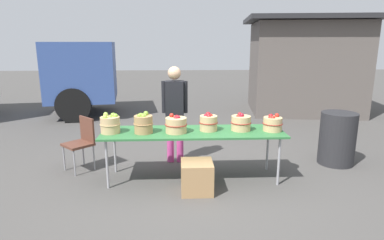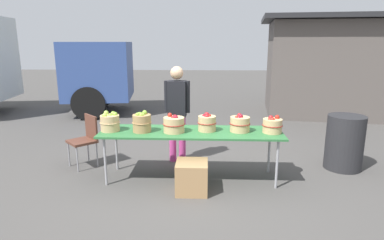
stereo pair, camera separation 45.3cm
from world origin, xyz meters
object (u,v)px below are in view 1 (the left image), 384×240
at_px(apple_basket_green_1, 143,123).
at_px(market_table, 193,134).
at_px(apple_basket_green_0, 110,124).
at_px(trash_barrel, 337,138).
at_px(apple_basket_red_2, 241,123).
at_px(vendor_adult, 175,107).
at_px(apple_basket_red_3, 273,123).
at_px(apple_basket_red_0, 176,125).
at_px(folding_chair, 82,139).
at_px(produce_crate, 197,177).
at_px(apple_basket_red_1, 209,122).

bearing_deg(apple_basket_green_1, market_table, 4.68).
distance_m(apple_basket_green_0, trash_barrel, 3.76).
height_order(apple_basket_red_2, vendor_adult, vendor_adult).
distance_m(apple_basket_red_3, vendor_adult, 1.65).
bearing_deg(apple_basket_red_0, apple_basket_red_3, 1.43).
xyz_separation_m(apple_basket_green_1, apple_basket_red_2, (1.45, 0.08, -0.02)).
xyz_separation_m(folding_chair, trash_barrel, (4.27, 0.07, -0.06)).
distance_m(apple_basket_green_1, produce_crate, 1.09).
height_order(vendor_adult, folding_chair, vendor_adult).
bearing_deg(apple_basket_red_1, apple_basket_green_1, -174.61).
xyz_separation_m(apple_basket_green_0, trash_barrel, (3.70, 0.56, -0.43)).
xyz_separation_m(apple_basket_red_1, trash_barrel, (2.25, 0.49, -0.43)).
height_order(vendor_adult, trash_barrel, vendor_adult).
height_order(market_table, apple_basket_red_2, apple_basket_red_2).
xyz_separation_m(market_table, vendor_adult, (-0.27, 0.74, 0.26)).
relative_size(apple_basket_red_3, produce_crate, 0.68).
xyz_separation_m(market_table, trash_barrel, (2.49, 0.53, -0.27)).
distance_m(apple_basket_red_3, produce_crate, 1.40).
relative_size(apple_basket_red_0, folding_chair, 0.38).
bearing_deg(folding_chair, vendor_adult, 55.95).
height_order(apple_basket_red_2, trash_barrel, apple_basket_red_2).
distance_m(apple_basket_green_1, vendor_adult, 0.92).
distance_m(apple_basket_green_0, folding_chair, 0.84).
relative_size(vendor_adult, produce_crate, 3.79).
relative_size(vendor_adult, folding_chair, 1.92).
relative_size(apple_basket_green_1, apple_basket_red_1, 1.11).
distance_m(apple_basket_green_1, apple_basket_red_1, 0.96).
distance_m(apple_basket_green_0, apple_basket_red_3, 2.40).
height_order(apple_basket_green_0, apple_basket_red_2, apple_basket_green_0).
bearing_deg(folding_chair, trash_barrel, 46.21).
xyz_separation_m(apple_basket_red_0, folding_chair, (-1.53, 0.52, -0.36)).
bearing_deg(apple_basket_green_1, folding_chair, 154.06).
relative_size(vendor_adult, trash_barrel, 1.85).
height_order(folding_chair, produce_crate, folding_chair).
height_order(apple_basket_red_3, trash_barrel, apple_basket_red_3).
xyz_separation_m(apple_basket_red_0, vendor_adult, (-0.02, 0.80, 0.11)).
bearing_deg(vendor_adult, produce_crate, 106.70).
height_order(trash_barrel, produce_crate, trash_barrel).
distance_m(apple_basket_red_0, trash_barrel, 2.83).
relative_size(market_table, folding_chair, 3.14).
height_order(apple_basket_red_1, vendor_adult, vendor_adult).
xyz_separation_m(apple_basket_red_2, produce_crate, (-0.69, -0.49, -0.65)).
relative_size(market_table, vendor_adult, 1.63).
bearing_deg(market_table, apple_basket_red_1, 7.54).
bearing_deg(apple_basket_red_2, trash_barrel, 15.89).
bearing_deg(apple_basket_red_0, apple_basket_red_2, 4.86).
xyz_separation_m(vendor_adult, produce_crate, (0.30, -1.21, -0.76)).
relative_size(apple_basket_green_1, vendor_adult, 0.19).
distance_m(vendor_adult, trash_barrel, 2.82).
bearing_deg(apple_basket_green_1, apple_basket_green_0, 176.55).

